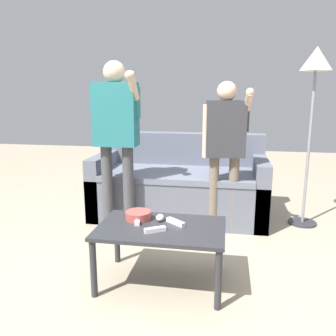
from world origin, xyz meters
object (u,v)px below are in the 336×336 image
object	(u,v)px
game_remote_wand_spare	(155,230)
game_remote_wand_far	(138,220)
game_remote_wand_near	(176,222)
player_left	(116,127)
floor_lamp	(315,76)
couch	(180,187)
game_remote_nunchuk	(160,218)
snack_bowl	(138,215)
player_right	(225,140)
coffee_table	(161,234)

from	to	relation	value
game_remote_wand_spare	game_remote_wand_far	bearing A→B (deg)	135.54
game_remote_wand_spare	game_remote_wand_near	bearing A→B (deg)	54.31
player_left	game_remote_wand_near	xyz separation A→B (m)	(0.69, -0.81, -0.57)
floor_lamp	couch	bearing A→B (deg)	176.60
game_remote_nunchuk	floor_lamp	size ratio (longest dim) A/B	0.05
couch	game_remote_wand_far	xyz separation A→B (m)	(-0.11, -1.38, 0.12)
snack_bowl	game_remote_nunchuk	xyz separation A→B (m)	(0.16, -0.00, -0.01)
snack_bowl	game_remote_nunchuk	bearing A→B (deg)	-0.25
game_remote_wand_far	couch	bearing A→B (deg)	85.32
game_remote_wand_near	player_left	bearing A→B (deg)	130.18
player_right	coffee_table	bearing A→B (deg)	-112.38
game_remote_nunchuk	coffee_table	bearing A→B (deg)	-74.89
game_remote_nunchuk	player_left	distance (m)	1.11
snack_bowl	game_remote_wand_near	xyz separation A→B (m)	(0.28, -0.05, -0.01)
player_left	game_remote_wand_spare	world-z (taller)	player_left
coffee_table	game_remote_wand_far	bearing A→B (deg)	162.57
player_left	player_right	size ratio (longest dim) A/B	1.13
game_remote_wand_spare	coffee_table	bearing A→B (deg)	77.35
coffee_table	floor_lamp	distance (m)	2.14
coffee_table	game_remote_wand_near	size ratio (longest dim) A/B	5.92
player_right	game_remote_wand_near	size ratio (longest dim) A/B	9.67
coffee_table	game_remote_wand_far	xyz separation A→B (m)	(-0.18, 0.06, 0.07)
game_remote_wand_far	game_remote_wand_spare	xyz separation A→B (m)	(0.16, -0.16, 0.00)
game_remote_nunchuk	player_left	xyz separation A→B (m)	(-0.57, 0.77, 0.57)
game_remote_nunchuk	player_right	distance (m)	1.09
couch	coffee_table	size ratio (longest dim) A/B	2.09
coffee_table	game_remote_wand_spare	bearing A→B (deg)	-102.65
couch	player_right	size ratio (longest dim) A/B	1.28
game_remote_wand_near	game_remote_wand_spare	world-z (taller)	same
coffee_table	game_remote_wand_near	distance (m)	0.13
coffee_table	floor_lamp	size ratio (longest dim) A/B	0.50
floor_lamp	player_left	world-z (taller)	floor_lamp
game_remote_nunchuk	game_remote_wand_spare	bearing A→B (deg)	-88.20
game_remote_nunchuk	game_remote_wand_near	xyz separation A→B (m)	(0.12, -0.05, -0.01)
snack_bowl	game_remote_wand_far	world-z (taller)	snack_bowl
coffee_table	floor_lamp	xyz separation A→B (m)	(1.23, 1.36, 1.11)
snack_bowl	game_remote_wand_spare	bearing A→B (deg)	-50.68
coffee_table	player_left	size ratio (longest dim) A/B	0.54
game_remote_wand_far	coffee_table	bearing A→B (deg)	-17.43
game_remote_wand_near	game_remote_wand_spare	distance (m)	0.20
player_left	coffee_table	bearing A→B (deg)	-55.77
player_left	game_remote_wand_spare	xyz separation A→B (m)	(0.57, -0.97, -0.57)
couch	snack_bowl	world-z (taller)	couch
game_remote_wand_near	game_remote_wand_far	xyz separation A→B (m)	(-0.27, -0.00, -0.00)
floor_lamp	game_remote_nunchuk	bearing A→B (deg)	-135.06
snack_bowl	game_remote_wand_spare	distance (m)	0.27
game_remote_wand_near	game_remote_wand_far	world-z (taller)	same
player_right	game_remote_wand_far	xyz separation A→B (m)	(-0.59, -0.94, -0.46)
floor_lamp	game_remote_wand_spare	xyz separation A→B (m)	(-1.25, -1.46, -1.04)
player_right	game_remote_wand_far	size ratio (longest dim) A/B	8.54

